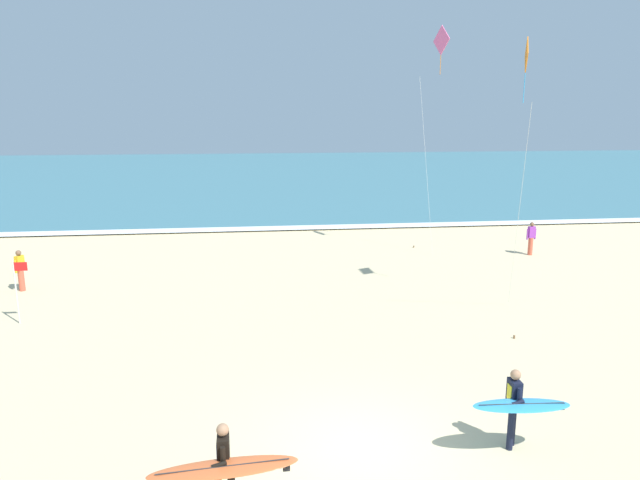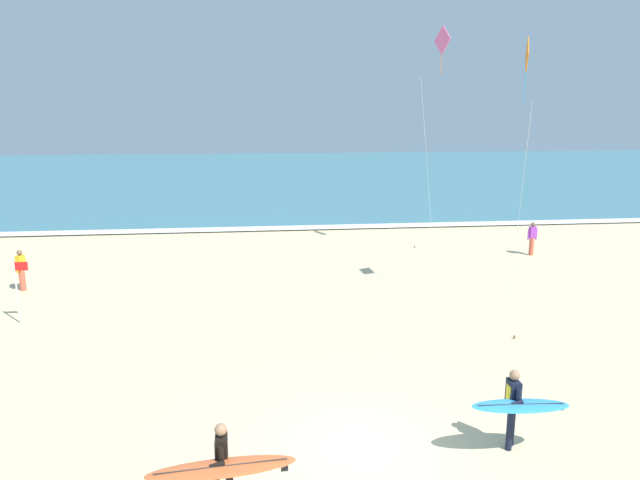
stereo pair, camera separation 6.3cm
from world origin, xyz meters
name	(u,v)px [view 1 (the left image)]	position (x,y,z in m)	size (l,w,h in m)	color
ground_plane	(361,447)	(0.00, 0.00, 0.00)	(160.00, 160.00, 0.00)	beige
ocean_water	(271,174)	(0.00, 52.34, 0.04)	(160.00, 60.00, 0.08)	teal
shoreline_foam	(289,228)	(0.00, 22.64, 0.09)	(160.00, 1.22, 0.01)	white
surfer_lead	(223,466)	(-2.68, -1.94, 1.05)	(2.45, 0.94, 1.71)	black
surfer_trailing	(517,404)	(3.04, -0.52, 1.05)	(1.99, 0.95, 1.71)	black
kite_diamond_rose_near	(440,48)	(6.36, 15.72, 9.42)	(0.68, 2.25, 10.39)	pink
kite_diamond_amber_mid	(526,66)	(6.81, 8.15, 8.15)	(1.42, 3.58, 9.07)	orange
bystander_purple_top	(531,238)	(11.01, 15.17, 0.81)	(0.50, 0.23, 1.59)	#D8593F
bystander_yellow_top	(20,270)	(-10.91, 12.02, 0.81)	(0.29, 0.47, 1.59)	#D8593F
lifeguard_flag	(17,286)	(-9.63, 8.34, 1.27)	(0.45, 0.05, 2.10)	silver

